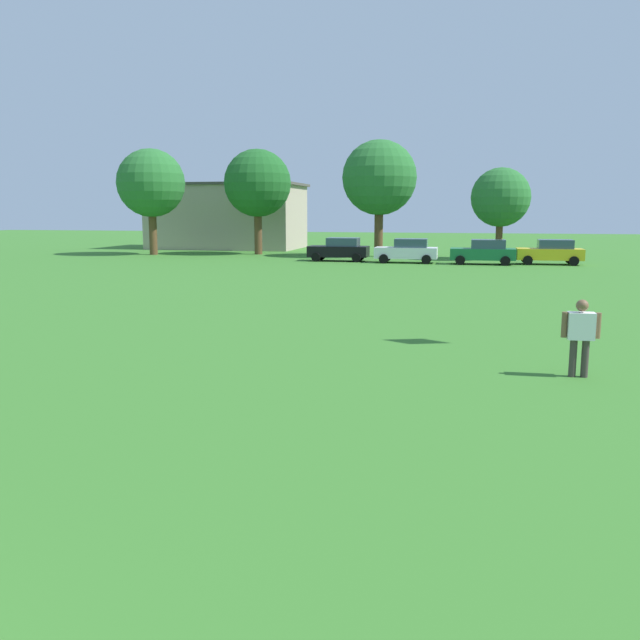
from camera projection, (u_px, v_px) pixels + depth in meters
ground_plane at (355, 285)px, 32.38m from camera, size 160.00×160.00×0.00m
adult_bystander at (581, 331)px, 14.41m from camera, size 0.81×0.34×1.71m
parked_car_black_0 at (340, 249)px, 47.93m from camera, size 4.30×2.02×1.68m
parked_car_white_1 at (407, 251)px, 46.31m from camera, size 4.30×2.02×1.68m
parked_car_green_2 at (484, 252)px, 44.97m from camera, size 4.30×2.02×1.68m
parked_car_yellow_3 at (551, 252)px, 44.87m from camera, size 4.30×2.02×1.68m
tree_far_left at (151, 183)px, 54.12m from camera, size 5.52×5.52×8.60m
tree_left at (257, 184)px, 54.66m from camera, size 5.53×5.53×8.61m
tree_right at (379, 178)px, 51.68m from camera, size 5.81×5.81×9.06m
tree_far_right at (501, 198)px, 48.76m from camera, size 4.32×4.32×6.74m
house_left at (228, 216)px, 64.18m from camera, size 14.43×8.43×6.18m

